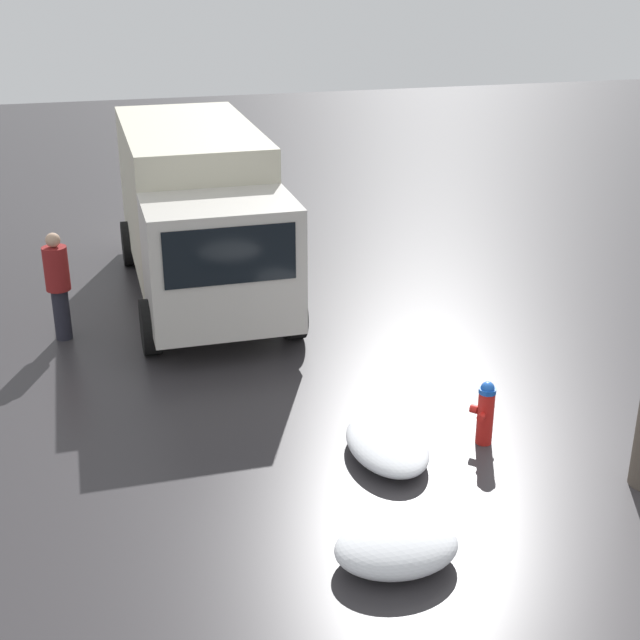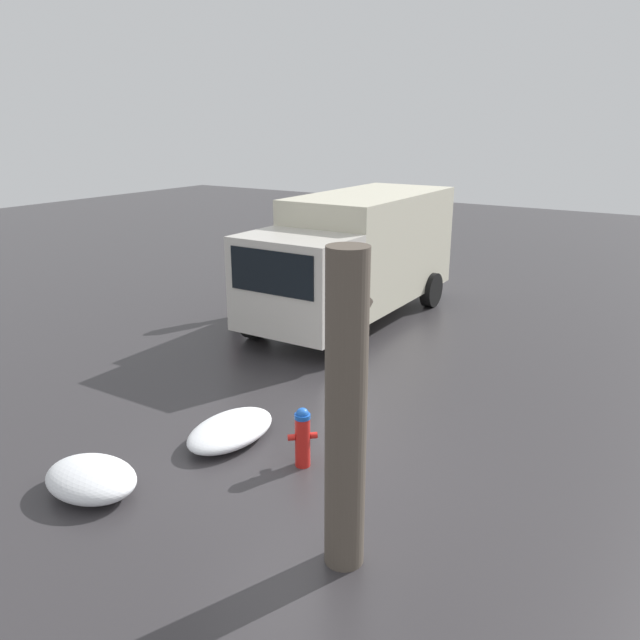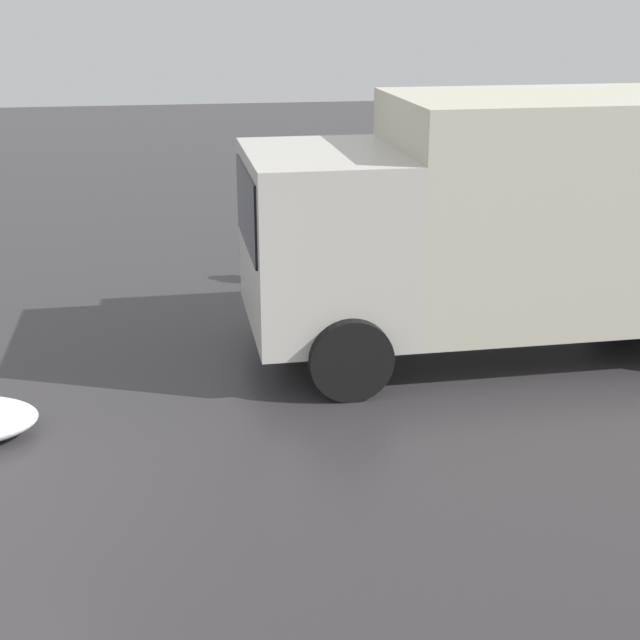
{
  "view_description": "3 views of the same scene",
  "coord_description": "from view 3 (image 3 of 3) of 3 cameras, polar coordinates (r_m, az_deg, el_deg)",
  "views": [
    {
      "loc": [
        -9.31,
        4.67,
        6.05
      ],
      "look_at": [
        2.61,
        1.54,
        0.85
      ],
      "focal_mm": 50.0,
      "sensor_mm": 36.0,
      "label": 1
    },
    {
      "loc": [
        -6.42,
        -4.44,
        4.64
      ],
      "look_at": [
        2.64,
        1.41,
        1.21
      ],
      "focal_mm": 35.0,
      "sensor_mm": 36.0,
      "label": 2
    },
    {
      "loc": [
        2.25,
        -6.87,
        4.03
      ],
      "look_at": [
        3.65,
        1.59,
        0.92
      ],
      "focal_mm": 50.0,
      "sensor_mm": 36.0,
      "label": 3
    }
  ],
  "objects": [
    {
      "name": "delivery_truck",
      "position": [
        10.85,
        13.91,
        6.64
      ],
      "size": [
        6.68,
        2.7,
        3.0
      ],
      "rotation": [
        0.0,
        0.0,
        1.58
      ],
      "color": "beige",
      "rests_on": "ground_plane"
    },
    {
      "name": "pedestrian",
      "position": [
        12.86,
        2.78,
        6.3
      ],
      "size": [
        0.4,
        0.4,
        1.83
      ],
      "rotation": [
        0.0,
        0.0,
        4.85
      ],
      "color": "#23232D",
      "rests_on": "ground_plane"
    }
  ]
}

